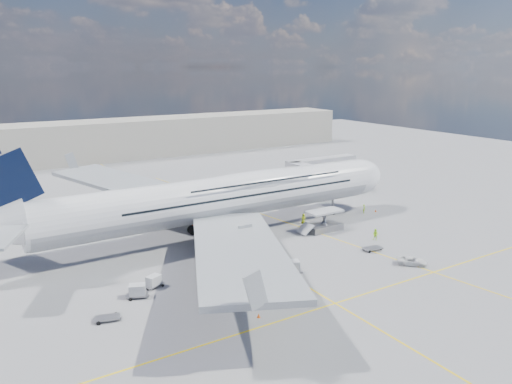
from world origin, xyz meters
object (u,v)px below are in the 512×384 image
cone_wing_right_inner (220,292)px  cone_wing_left_outer (76,218)px  crew_loader (376,235)px  dolly_nose_far (372,248)px  dolly_row_c (223,257)px  baggage_tug (283,270)px  crew_nose (364,209)px  dolly_row_b (137,291)px  cone_wing_right_outer (259,316)px  cargo_loader (323,224)px  jet_bridge (318,168)px  cone_wing_left_inner (193,226)px  catering_truck_outer (124,199)px  crew_tug (286,277)px  dolly_row_a (107,318)px  service_van (412,261)px  airliner (222,197)px  catering_truck_inner (124,210)px  dolly_nose_near (291,267)px  cone_nose (376,211)px  dolly_back (154,281)px  crew_wing (223,253)px  crew_van (303,219)px

cone_wing_right_inner → cone_wing_left_outer: bearing=100.8°
crew_loader → cone_wing_left_outer: size_ratio=3.25×
dolly_nose_far → dolly_row_c: bearing=167.7°
baggage_tug → cone_wing_right_inner: (-10.19, -0.38, -0.49)m
dolly_nose_far → crew_nose: bearing=56.9°
dolly_row_b → cone_wing_right_outer: size_ratio=5.86×
cargo_loader → crew_loader: (4.13, -8.74, -0.26)m
jet_bridge → cone_wing_left_inner: (-32.04, -4.18, -6.55)m
dolly_row_b → catering_truck_outer: bearing=97.2°
catering_truck_outer → crew_tug: catering_truck_outer is taller
dolly_row_a → cone_wing_left_outer: (5.98, 42.58, -0.04)m
dolly_row_c → service_van: 27.93m
catering_truck_outer → crew_tug: size_ratio=4.65×
dolly_row_b → cone_wing_right_inner: dolly_row_b is taller
baggage_tug → crew_tug: size_ratio=1.99×
dolly_row_c → dolly_nose_far: bearing=0.5°
service_van → dolly_row_b: bearing=119.1°
airliner → catering_truck_inner: airliner is taller
dolly_nose_near → cone_nose: 36.42m
jet_bridge → dolly_row_a: size_ratio=5.84×
dolly_back → cone_wing_right_outer: bearing=-87.9°
dolly_nose_near → crew_tug: dolly_nose_near is taller
crew_tug → cone_nose: bearing=40.6°
dolly_nose_far → dolly_row_b: bearing=-178.3°
dolly_row_b → catering_truck_outer: size_ratio=0.41×
crew_loader → crew_tug: size_ratio=1.24×
dolly_back → dolly_nose_far: bearing=-33.8°
dolly_row_c → dolly_back: bearing=-147.3°
catering_truck_outer → crew_tug: (7.48, -46.92, -1.22)m
cargo_loader → service_van: 19.41m
cone_wing_left_inner → cone_wing_left_outer: bearing=135.7°
catering_truck_inner → cone_wing_right_outer: size_ratio=11.70×
cone_nose → catering_truck_outer: bearing=145.7°
dolly_row_c → baggage_tug: baggage_tug is taller
catering_truck_outer → cone_wing_left_outer: size_ratio=12.19×
cone_nose → baggage_tug: bearing=-154.5°
dolly_row_b → baggage_tug: baggage_tug is taller
catering_truck_inner → cone_wing_right_outer: 46.95m
crew_wing → crew_van: crew_van is taller
cone_wing_left_outer → cone_wing_right_outer: 52.03m
jet_bridge → cargo_loader: jet_bridge is taller
dolly_row_b → cone_wing_left_inner: bearing=73.7°
service_van → cone_wing_right_outer: service_van is taller
dolly_row_c → airliner: bearing=82.0°
baggage_tug → catering_truck_outer: size_ratio=0.43×
crew_tug → cone_wing_right_outer: bearing=-129.7°
dolly_row_b → crew_tug: 19.61m
catering_truck_inner → cone_wing_right_inner: catering_truck_inner is taller
dolly_row_b → crew_loader: bearing=22.0°
dolly_nose_near → service_van: size_ratio=0.81×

